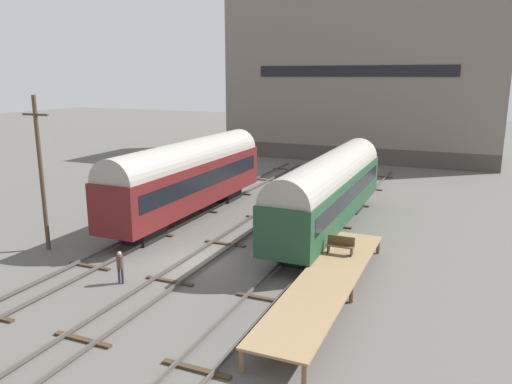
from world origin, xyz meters
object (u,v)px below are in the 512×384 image
(person_worker, at_px, (120,264))
(train_car_green, at_px, (330,188))
(train_car_maroon, at_px, (189,174))
(bench, at_px, (341,245))
(utility_pole, at_px, (41,172))

(person_worker, bearing_deg, train_car_green, 59.77)
(train_car_maroon, bearing_deg, train_car_green, 3.89)
(bench, bearing_deg, person_worker, -149.00)
(person_worker, xyz_separation_m, utility_pole, (-6.96, 2.32, 3.58))
(train_car_green, bearing_deg, utility_pole, -145.18)
(person_worker, bearing_deg, train_car_maroon, 104.13)
(train_car_green, xyz_separation_m, utility_pole, (-13.98, -9.72, 1.68))
(train_car_green, distance_m, utility_pole, 17.11)
(train_car_green, bearing_deg, train_car_maroon, -176.11)
(train_car_green, bearing_deg, bench, -70.04)
(bench, xyz_separation_m, person_worker, (-9.35, -5.62, -0.48))
(bench, height_order, utility_pole, utility_pole)
(train_car_green, distance_m, person_worker, 14.06)
(train_car_green, height_order, person_worker, train_car_green)
(person_worker, bearing_deg, bench, 31.00)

